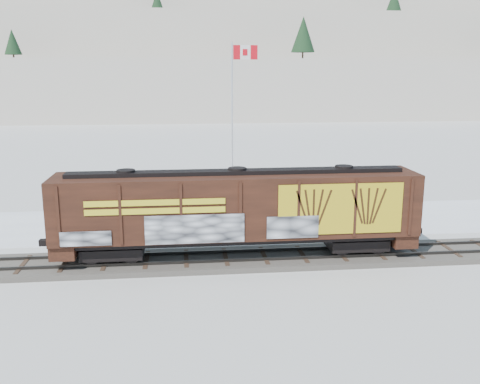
{
  "coord_description": "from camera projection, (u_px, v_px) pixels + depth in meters",
  "views": [
    {
      "loc": [
        -4.05,
        -25.84,
        9.54
      ],
      "look_at": [
        -0.93,
        3.0,
        3.0
      ],
      "focal_mm": 40.0,
      "sensor_mm": 36.0,
      "label": 1
    }
  ],
  "objects": [
    {
      "name": "rail_track",
      "position": [
        264.0,
        258.0,
        27.55
      ],
      "size": [
        50.0,
        3.4,
        0.43
      ],
      "color": "#59544C",
      "rests_on": "ground"
    },
    {
      "name": "car_dark",
      "position": [
        347.0,
        211.0,
        34.97
      ],
      "size": [
        4.55,
        3.06,
        1.22
      ],
      "primitive_type": "imported",
      "rotation": [
        0.0,
        0.0,
        1.92
      ],
      "color": "#212329",
      "rests_on": "parking_strip"
    },
    {
      "name": "flagpole",
      "position": [
        234.0,
        145.0,
        39.43
      ],
      "size": [
        2.3,
        0.9,
        11.59
      ],
      "color": "silver",
      "rests_on": "ground"
    },
    {
      "name": "parking_strip",
      "position": [
        247.0,
        221.0,
        34.86
      ],
      "size": [
        40.0,
        8.0,
        0.03
      ],
      "primitive_type": "cube",
      "color": "white",
      "rests_on": "ground"
    },
    {
      "name": "car_white",
      "position": [
        271.0,
        214.0,
        33.81
      ],
      "size": [
        4.48,
        2.83,
        1.39
      ],
      "primitive_type": "imported",
      "rotation": [
        0.0,
        0.0,
        1.92
      ],
      "color": "silver",
      "rests_on": "parking_strip"
    },
    {
      "name": "hillside",
      "position": [
        194.0,
        55.0,
        160.0
      ],
      "size": [
        360.0,
        110.0,
        93.0
      ],
      "color": "white",
      "rests_on": "ground"
    },
    {
      "name": "car_silver",
      "position": [
        187.0,
        216.0,
        32.78
      ],
      "size": [
        4.94,
        2.02,
        1.68
      ],
      "primitive_type": "imported",
      "rotation": [
        0.0,
        0.0,
        1.56
      ],
      "color": "#AFB2B6",
      "rests_on": "parking_strip"
    },
    {
      "name": "hopper_railcar",
      "position": [
        237.0,
        208.0,
        26.8
      ],
      "size": [
        18.07,
        3.06,
        4.38
      ],
      "color": "black",
      "rests_on": "rail_track"
    },
    {
      "name": "ground",
      "position": [
        264.0,
        261.0,
        27.59
      ],
      "size": [
        500.0,
        500.0,
        0.0
      ],
      "primitive_type": "plane",
      "color": "white",
      "rests_on": "ground"
    }
  ]
}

